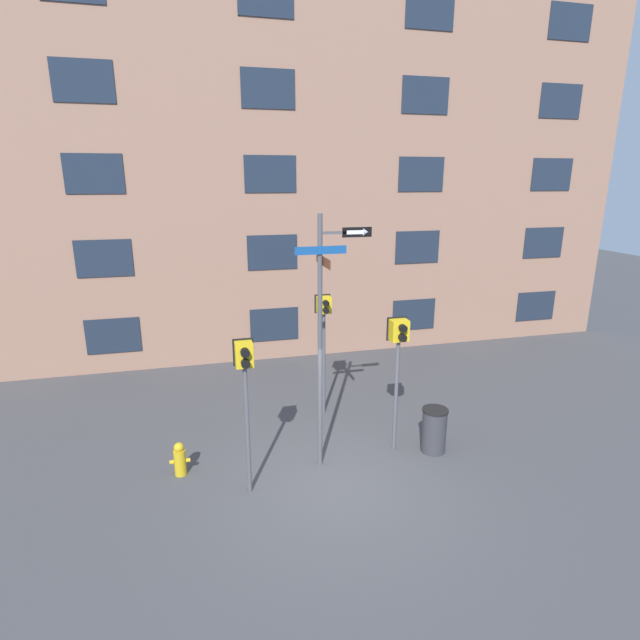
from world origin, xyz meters
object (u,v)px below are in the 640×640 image
fire_hydrant (180,459)px  trash_bin (434,430)px  street_sign_pole (324,325)px  pedestrian_signal_right (398,347)px  pedestrian_signal_across (324,322)px  pedestrian_signal_left (245,376)px

fire_hydrant → trash_bin: trash_bin is taller
street_sign_pole → trash_bin: bearing=-1.9°
pedestrian_signal_right → pedestrian_signal_across: size_ratio=0.98×
pedestrian_signal_left → fire_hydrant: size_ratio=4.29×
pedestrian_signal_right → fire_hydrant: 4.87m
pedestrian_signal_across → pedestrian_signal_left: bearing=-127.5°
pedestrian_signal_across → trash_bin: size_ratio=3.08×
fire_hydrant → trash_bin: bearing=-4.5°
pedestrian_signal_left → pedestrian_signal_right: size_ratio=1.01×
pedestrian_signal_left → fire_hydrant: (-1.26, 0.89, -1.98)m
street_sign_pole → pedestrian_signal_right: 1.74m
pedestrian_signal_right → trash_bin: bearing=-18.1°
street_sign_pole → pedestrian_signal_right: (1.61, 0.18, -0.63)m
pedestrian_signal_right → pedestrian_signal_left: bearing=-167.0°
street_sign_pole → fire_hydrant: size_ratio=7.30×
pedestrian_signal_left → pedestrian_signal_across: pedestrian_signal_across is taller
street_sign_pole → pedestrian_signal_left: street_sign_pole is taller
street_sign_pole → pedestrian_signal_across: 2.41m
pedestrian_signal_across → fire_hydrant: pedestrian_signal_across is taller
pedestrian_signal_across → fire_hydrant: (-3.42, -1.92, -2.00)m
trash_bin → street_sign_pole: bearing=178.1°
street_sign_pole → fire_hydrant: 3.87m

